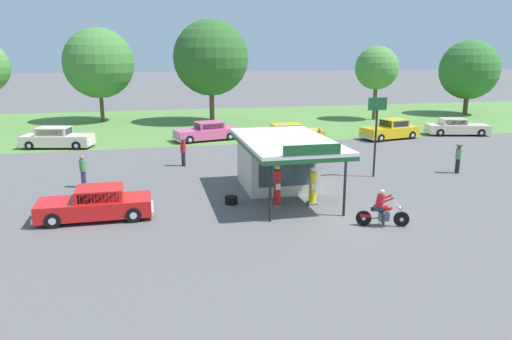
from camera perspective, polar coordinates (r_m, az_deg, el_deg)
ground_plane at (r=21.61m, az=11.02°, el=-5.64°), size 300.00×300.00×0.00m
grass_verge_strip at (r=49.84m, az=-2.79°, el=5.63°), size 120.00×24.00×0.01m
service_station_kiosk at (r=25.32m, az=2.71°, el=1.45°), size 4.25×7.75×3.33m
gas_pump_nearside at (r=22.58m, az=2.50°, el=-2.06°), size 0.44×0.44×2.03m
gas_pump_offside at (r=23.10m, az=6.64°, el=-2.02°), size 0.44×0.44×1.84m
motorcycle_with_rider at (r=20.85m, az=14.52°, el=-4.66°), size 2.11×0.89×1.58m
featured_classic_sedan at (r=22.16m, az=-18.22°, el=-3.85°), size 4.96×1.93×1.40m
parked_car_back_row_centre_left at (r=39.68m, az=-5.78°, el=4.46°), size 5.50×3.06×1.50m
parked_car_back_row_far_right at (r=41.66m, az=15.45°, el=4.52°), size 5.14×2.85×1.61m
parked_car_second_row_spare at (r=45.44m, az=22.40°, el=4.63°), size 5.51×2.98×1.43m
parked_car_back_row_far_left at (r=38.84m, az=3.93°, el=4.27°), size 5.52×1.99×1.46m
parked_car_back_row_right at (r=39.36m, az=-22.29°, el=3.45°), size 5.50×2.95×1.55m
bystander_admiring_sedan at (r=30.88m, az=-8.51°, el=2.13°), size 0.38×0.38×1.71m
bystander_leaning_by_kiosk at (r=35.61m, az=7.46°, el=3.69°), size 0.34×0.34×1.71m
bystander_strolling_foreground at (r=27.35m, az=-19.58°, el=-0.05°), size 0.34×0.34×1.74m
bystander_standing_back_lot at (r=31.16m, az=22.59°, el=1.31°), size 0.38×0.38×1.71m
tree_oak_right at (r=52.69m, az=13.81°, el=11.41°), size 4.45×4.45×7.56m
tree_oak_centre at (r=52.01m, az=-17.81°, el=11.62°), size 6.97×6.97×9.34m
tree_oak_far_right at (r=49.39m, az=-5.30°, el=12.94°), size 7.41×7.41×10.09m
tree_oak_distant_spare at (r=60.48m, az=23.65°, el=10.59°), size 6.54×6.54×8.25m
roadside_pole_sign at (r=28.39m, az=13.92°, el=5.36°), size 1.10×0.12×4.55m
spare_tire_stack at (r=23.23m, az=-2.91°, el=-3.54°), size 0.60×0.60×0.36m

